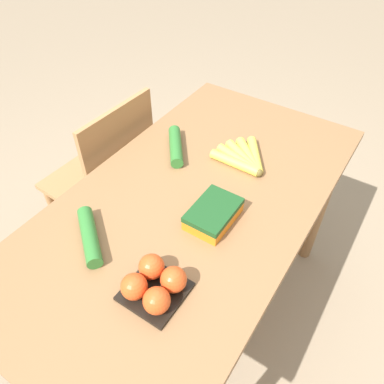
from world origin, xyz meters
The scene contains 8 objects.
ground_plane centered at (0.00, 0.00, 0.00)m, with size 12.00×12.00×0.00m, color gray.
dining_table centered at (0.00, 0.00, 0.66)m, with size 1.37×0.74×0.77m.
chair centered at (0.14, 0.56, 0.47)m, with size 0.43×0.41×0.89m.
banana_bunch centered at (0.26, -0.05, 0.79)m, with size 0.18×0.20×0.03m.
tomato_pack centered at (-0.34, -0.11, 0.81)m, with size 0.15×0.15×0.08m.
carrot_bag centered at (-0.04, -0.10, 0.80)m, with size 0.17×0.12×0.05m.
cucumber_near centered at (0.18, 0.19, 0.80)m, with size 0.19×0.16×0.04m.
cucumber_far centered at (-0.31, 0.15, 0.80)m, with size 0.16×0.19×0.04m.
Camera 1 is at (-0.71, -0.47, 1.63)m, focal length 35.00 mm.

